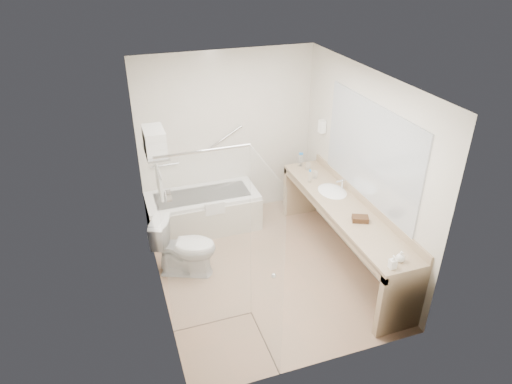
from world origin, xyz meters
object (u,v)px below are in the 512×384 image
object	(u,v)px
toilet	(185,247)
amenity_basket	(360,219)
bathtub	(203,211)
water_bottle_left	(310,176)
vanity_counter	(343,220)

from	to	relation	value
toilet	amenity_basket	xyz separation A→B (m)	(1.98, -0.80, 0.49)
bathtub	toilet	bearing A→B (deg)	-115.27
amenity_basket	water_bottle_left	world-z (taller)	water_bottle_left
vanity_counter	water_bottle_left	bearing A→B (deg)	101.04
toilet	vanity_counter	bearing A→B (deg)	-79.35
bathtub	water_bottle_left	distance (m)	1.66
amenity_basket	water_bottle_left	distance (m)	1.12
amenity_basket	vanity_counter	bearing A→B (deg)	90.11
vanity_counter	water_bottle_left	xyz separation A→B (m)	(-0.14, 0.74, 0.29)
toilet	water_bottle_left	distance (m)	1.93
amenity_basket	water_bottle_left	xyz separation A→B (m)	(-0.15, 1.11, 0.05)
bathtub	water_bottle_left	size ratio (longest dim) A/B	8.71
bathtub	vanity_counter	size ratio (longest dim) A/B	0.59
water_bottle_left	vanity_counter	bearing A→B (deg)	-78.96
vanity_counter	water_bottle_left	size ratio (longest dim) A/B	14.70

